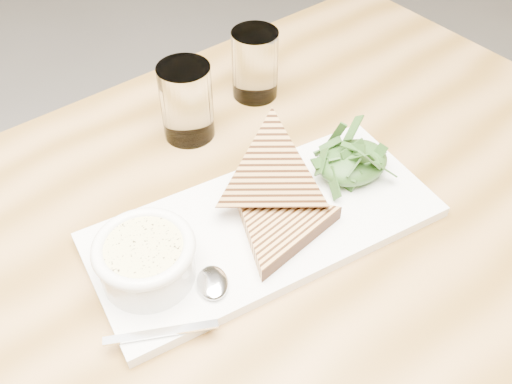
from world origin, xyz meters
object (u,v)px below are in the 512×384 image
platter (264,225)px  glass_near (187,102)px  glass_far (255,64)px  table_top (256,244)px  soup_bowl (147,263)px

platter → glass_near: 0.23m
glass_far → table_top: bearing=-121.6°
glass_near → glass_far: glass_near is taller
table_top → soup_bowl: soup_bowl is taller
table_top → platter: size_ratio=2.73×
platter → glass_far: (0.15, 0.26, 0.05)m
table_top → glass_near: glass_near is taller
table_top → glass_far: bearing=58.4°
platter → soup_bowl: soup_bowl is taller
soup_bowl → glass_far: (0.30, 0.26, 0.02)m
soup_bowl → glass_far: glass_far is taller
glass_far → soup_bowl: bearing=-139.9°
glass_far → glass_near: bearing=-166.2°
soup_bowl → glass_near: size_ratio=0.93×
soup_bowl → glass_far: size_ratio=0.97×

